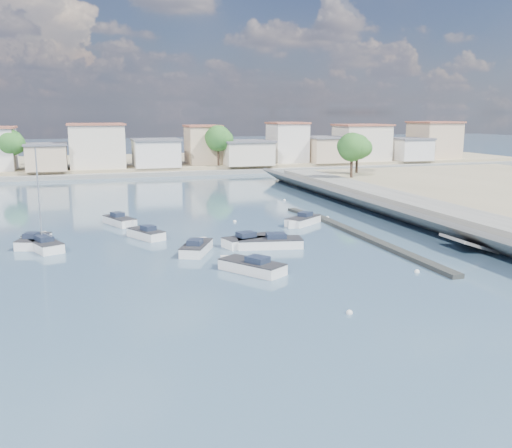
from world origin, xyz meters
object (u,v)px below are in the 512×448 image
Objects in this scene: motorboat_a at (249,267)px; motorboat_h at (253,241)px; motorboat_d at (302,221)px; motorboat_g at (121,222)px; motorboat_e at (35,241)px; motorboat_f at (145,234)px; motorboat_b at (197,248)px; motorboat_c at (266,243)px; sailboat at (41,244)px.

motorboat_a is 8.73m from motorboat_h.
motorboat_h is at bearing -135.77° from motorboat_d.
motorboat_g is (-7.88, 21.29, 0.00)m from motorboat_a.
motorboat_a is 0.94× the size of motorboat_h.
motorboat_e and motorboat_f have the same top height.
motorboat_e is at bearing -179.17° from motorboat_f.
motorboat_h is at bearing 70.89° from motorboat_a.
motorboat_g and motorboat_h have the same top height.
motorboat_h is at bearing 12.23° from motorboat_b.
motorboat_c is at bearing -57.95° from motorboat_h.
motorboat_e is at bearing 152.64° from motorboat_b.
motorboat_b is at bearing -27.36° from motorboat_e.
motorboat_f is 9.32m from sailboat.
motorboat_d is 10.69m from motorboat_h.
sailboat reaches higher than motorboat_e.
motorboat_e is (-19.61, 7.05, -0.00)m from motorboat_c.
motorboat_f is at bearing 0.83° from motorboat_e.
motorboat_b is 15.64m from motorboat_d.
motorboat_f is at bearing 113.49° from motorboat_a.
motorboat_g is at bearing 103.57° from motorboat_f.
motorboat_b is at bearing -69.36° from motorboat_g.
motorboat_c is (3.65, 6.98, 0.00)m from motorboat_a.
motorboat_d is (6.87, 8.72, -0.00)m from motorboat_c.
motorboat_a is 18.90m from motorboat_d.
motorboat_f and motorboat_h have the same top height.
sailboat is (-12.80, 5.45, 0.04)m from motorboat_b.
motorboat_d is 26.53m from motorboat_e.
motorboat_f is (-6.16, 14.17, -0.00)m from motorboat_a.
motorboat_a is 22.70m from motorboat_g.
motorboat_a is at bearing -117.61° from motorboat_c.
motorboat_c is at bearing -16.28° from sailboat.
motorboat_e is at bearing 138.68° from motorboat_a.
motorboat_c is 18.37m from motorboat_g.
motorboat_e is (-13.43, 6.95, 0.00)m from motorboat_b.
sailboat is (-9.17, -1.65, 0.04)m from motorboat_f.
sailboat reaches higher than motorboat_b.
motorboat_h is (2.86, 8.25, -0.00)m from motorboat_a.
motorboat_g is 11.50m from sailboat.
motorboat_d is 19.22m from motorboat_g.
motorboat_e is at bearing -138.08° from motorboat_g.
motorboat_g is 0.56× the size of sailboat.
motorboat_g is (-1.72, 7.11, 0.00)m from motorboat_f.
sailboat reaches higher than motorboat_f.
sailboat is (-18.19, 4.28, 0.04)m from motorboat_h.
motorboat_b is 0.55× the size of sailboat.
motorboat_d is 0.52× the size of sailboat.
motorboat_f is (9.80, 0.14, -0.00)m from motorboat_e.
motorboat_c and motorboat_e have the same top height.
motorboat_d and motorboat_g have the same top height.
motorboat_g is at bearing 163.12° from motorboat_d.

